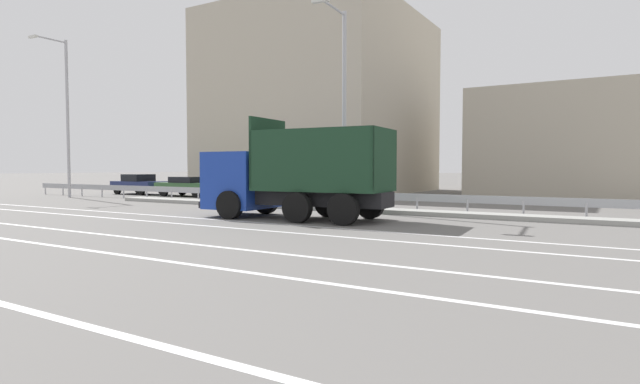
{
  "coord_description": "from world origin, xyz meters",
  "views": [
    {
      "loc": [
        10.46,
        -16.36,
        1.88
      ],
      "look_at": [
        0.19,
        0.77,
        0.9
      ],
      "focal_mm": 28.0,
      "sensor_mm": 36.0,
      "label": 1
    }
  ],
  "objects_px": {
    "dump_truck": "(276,183)",
    "parked_car_3": "(329,188)",
    "parked_car_0": "(139,184)",
    "parked_car_1": "(189,186)",
    "street_lamp_0": "(65,111)",
    "parked_car_2": "(249,187)",
    "street_lamp_1": "(342,100)",
    "median_road_sign": "(298,179)"
  },
  "relations": [
    {
      "from": "dump_truck",
      "to": "parked_car_3",
      "type": "height_order",
      "value": "dump_truck"
    },
    {
      "from": "parked_car_0",
      "to": "parked_car_1",
      "type": "relative_size",
      "value": 0.88
    },
    {
      "from": "parked_car_3",
      "to": "parked_car_0",
      "type": "bearing_deg",
      "value": 87.31
    },
    {
      "from": "parked_car_0",
      "to": "street_lamp_0",
      "type": "bearing_deg",
      "value": -9.02
    },
    {
      "from": "parked_car_0",
      "to": "parked_car_2",
      "type": "bearing_deg",
      "value": 90.03
    },
    {
      "from": "parked_car_1",
      "to": "street_lamp_1",
      "type": "bearing_deg",
      "value": 69.54
    },
    {
      "from": "street_lamp_0",
      "to": "parked_car_0",
      "type": "xyz_separation_m",
      "value": [
        0.8,
        4.88,
        -4.69
      ]
    },
    {
      "from": "street_lamp_0",
      "to": "parked_car_1",
      "type": "height_order",
      "value": "street_lamp_0"
    },
    {
      "from": "street_lamp_0",
      "to": "street_lamp_1",
      "type": "bearing_deg",
      "value": 0.24
    },
    {
      "from": "median_road_sign",
      "to": "parked_car_0",
      "type": "relative_size",
      "value": 0.61
    },
    {
      "from": "street_lamp_1",
      "to": "parked_car_3",
      "type": "bearing_deg",
      "value": 125.07
    },
    {
      "from": "street_lamp_0",
      "to": "parked_car_2",
      "type": "relative_size",
      "value": 2.46
    },
    {
      "from": "dump_truck",
      "to": "parked_car_2",
      "type": "xyz_separation_m",
      "value": [
        -8.09,
        8.36,
        -0.57
      ]
    },
    {
      "from": "dump_truck",
      "to": "street_lamp_1",
      "type": "distance_m",
      "value": 5.08
    },
    {
      "from": "parked_car_0",
      "to": "parked_car_1",
      "type": "distance_m",
      "value": 4.93
    },
    {
      "from": "street_lamp_1",
      "to": "parked_car_1",
      "type": "xyz_separation_m",
      "value": [
        -13.94,
        4.69,
        -4.1
      ]
    },
    {
      "from": "dump_truck",
      "to": "median_road_sign",
      "type": "height_order",
      "value": "dump_truck"
    },
    {
      "from": "street_lamp_0",
      "to": "parked_car_3",
      "type": "bearing_deg",
      "value": 18.94
    },
    {
      "from": "street_lamp_1",
      "to": "median_road_sign",
      "type": "bearing_deg",
      "value": 174.93
    },
    {
      "from": "parked_car_1",
      "to": "dump_truck",
      "type": "bearing_deg",
      "value": 55.73
    },
    {
      "from": "street_lamp_1",
      "to": "parked_car_0",
      "type": "relative_size",
      "value": 2.12
    },
    {
      "from": "dump_truck",
      "to": "parked_car_0",
      "type": "bearing_deg",
      "value": 60.85
    },
    {
      "from": "dump_truck",
      "to": "parked_car_0",
      "type": "height_order",
      "value": "dump_truck"
    },
    {
      "from": "median_road_sign",
      "to": "parked_car_1",
      "type": "distance_m",
      "value": 12.39
    },
    {
      "from": "median_road_sign",
      "to": "parked_car_3",
      "type": "bearing_deg",
      "value": 104.75
    },
    {
      "from": "median_road_sign",
      "to": "street_lamp_0",
      "type": "relative_size",
      "value": 0.25
    },
    {
      "from": "dump_truck",
      "to": "street_lamp_0",
      "type": "relative_size",
      "value": 0.74
    },
    {
      "from": "street_lamp_0",
      "to": "parked_car_1",
      "type": "xyz_separation_m",
      "value": [
        5.73,
        4.78,
        -4.73
      ]
    },
    {
      "from": "parked_car_2",
      "to": "parked_car_0",
      "type": "bearing_deg",
      "value": 91.46
    },
    {
      "from": "parked_car_3",
      "to": "parked_car_1",
      "type": "bearing_deg",
      "value": 88.94
    },
    {
      "from": "parked_car_2",
      "to": "parked_car_1",
      "type": "bearing_deg",
      "value": 92.41
    },
    {
      "from": "parked_car_3",
      "to": "street_lamp_0",
      "type": "bearing_deg",
      "value": 104.06
    },
    {
      "from": "median_road_sign",
      "to": "parked_car_2",
      "type": "bearing_deg",
      "value": 145.23
    },
    {
      "from": "street_lamp_1",
      "to": "parked_car_3",
      "type": "distance_m",
      "value": 7.7
    },
    {
      "from": "dump_truck",
      "to": "parked_car_0",
      "type": "xyz_separation_m",
      "value": [
        -18.0,
        8.4,
        -0.59
      ]
    },
    {
      "from": "parked_car_3",
      "to": "median_road_sign",
      "type": "bearing_deg",
      "value": -170.13
    },
    {
      "from": "parked_car_2",
      "to": "parked_car_3",
      "type": "bearing_deg",
      "value": -81.54
    },
    {
      "from": "parked_car_0",
      "to": "median_road_sign",
      "type": "bearing_deg",
      "value": 74.71
    },
    {
      "from": "parked_car_0",
      "to": "parked_car_2",
      "type": "distance_m",
      "value": 9.92
    },
    {
      "from": "parked_car_1",
      "to": "parked_car_2",
      "type": "relative_size",
      "value": 1.15
    },
    {
      "from": "parked_car_1",
      "to": "parked_car_2",
      "type": "distance_m",
      "value": 4.99
    },
    {
      "from": "median_road_sign",
      "to": "parked_car_2",
      "type": "relative_size",
      "value": 0.62
    }
  ]
}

